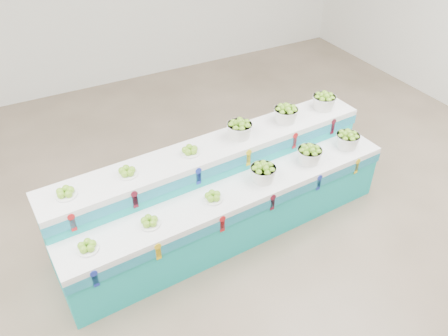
% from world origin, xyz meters
% --- Properties ---
extents(ground, '(10.00, 10.00, 0.00)m').
position_xyz_m(ground, '(0.00, 0.00, 0.00)').
color(ground, brown).
rests_on(ground, ground).
extents(display_stand, '(3.97, 1.24, 1.02)m').
position_xyz_m(display_stand, '(0.20, 0.64, 0.51)').
color(display_stand, '#19B5B1').
rests_on(display_stand, ground).
extents(plate_lower_left, '(0.22, 0.22, 0.10)m').
position_xyz_m(plate_lower_left, '(-1.41, 0.29, 0.77)').
color(plate_lower_left, white).
rests_on(plate_lower_left, display_stand).
extents(plate_lower_mid, '(0.22, 0.22, 0.10)m').
position_xyz_m(plate_lower_mid, '(-0.78, 0.33, 0.77)').
color(plate_lower_mid, white).
rests_on(plate_lower_mid, display_stand).
extents(plate_lower_right, '(0.22, 0.22, 0.10)m').
position_xyz_m(plate_lower_right, '(-0.06, 0.38, 0.77)').
color(plate_lower_right, white).
rests_on(plate_lower_right, display_stand).
extents(basket_lower_left, '(0.31, 0.31, 0.22)m').
position_xyz_m(basket_lower_left, '(0.57, 0.41, 0.83)').
color(basket_lower_left, silver).
rests_on(basket_lower_left, display_stand).
extents(basket_lower_mid, '(0.31, 0.31, 0.22)m').
position_xyz_m(basket_lower_mid, '(1.23, 0.45, 0.83)').
color(basket_lower_mid, silver).
rests_on(basket_lower_mid, display_stand).
extents(basket_lower_right, '(0.31, 0.31, 0.22)m').
position_xyz_m(basket_lower_right, '(1.82, 0.49, 0.83)').
color(basket_lower_right, silver).
rests_on(basket_lower_right, display_stand).
extents(plate_upper_left, '(0.22, 0.22, 0.10)m').
position_xyz_m(plate_upper_left, '(-1.44, 0.78, 1.07)').
color(plate_upper_left, white).
rests_on(plate_upper_left, display_stand).
extents(plate_upper_mid, '(0.22, 0.22, 0.10)m').
position_xyz_m(plate_upper_mid, '(-0.81, 0.82, 1.07)').
color(plate_upper_mid, white).
rests_on(plate_upper_mid, display_stand).
extents(plate_upper_right, '(0.22, 0.22, 0.10)m').
position_xyz_m(plate_upper_right, '(-0.09, 0.86, 1.07)').
color(plate_upper_right, white).
rests_on(plate_upper_right, display_stand).
extents(basket_upper_left, '(0.31, 0.31, 0.22)m').
position_xyz_m(basket_upper_left, '(0.54, 0.90, 1.13)').
color(basket_upper_left, silver).
rests_on(basket_upper_left, display_stand).
extents(basket_upper_mid, '(0.31, 0.31, 0.22)m').
position_xyz_m(basket_upper_mid, '(1.20, 0.94, 1.13)').
color(basket_upper_mid, silver).
rests_on(basket_upper_mid, display_stand).
extents(basket_upper_right, '(0.31, 0.31, 0.22)m').
position_xyz_m(basket_upper_right, '(1.79, 0.97, 1.13)').
color(basket_upper_right, silver).
rests_on(basket_upper_right, display_stand).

